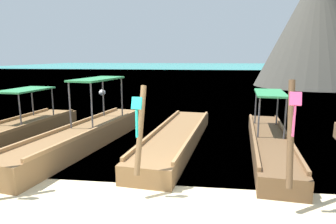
{
  "coord_description": "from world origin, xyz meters",
  "views": [
    {
      "loc": [
        1.04,
        -4.67,
        2.86
      ],
      "look_at": [
        0.0,
        3.51,
        1.31
      ],
      "focal_mm": 31.61,
      "sensor_mm": 36.0,
      "label": 1
    }
  ],
  "objects": [
    {
      "name": "sea_water",
      "position": [
        0.0,
        61.51,
        0.0
      ],
      "size": [
        120.0,
        120.0,
        0.0
      ],
      "primitive_type": "plane",
      "color": "teal",
      "rests_on": "ground"
    },
    {
      "name": "longtail_boat_turquoise_ribbon",
      "position": [
        0.14,
        4.55,
        0.26
      ],
      "size": [
        2.08,
        7.2,
        2.28
      ],
      "color": "brown",
      "rests_on": "ground"
    },
    {
      "name": "longtail_boat_blue_ribbon",
      "position": [
        -2.75,
        4.09,
        0.37
      ],
      "size": [
        2.3,
        7.3,
        2.54
      ],
      "color": "brown",
      "rests_on": "ground"
    },
    {
      "name": "karst_rock",
      "position": [
        11.45,
        25.69,
        5.4
      ],
      "size": [
        11.2,
        10.59,
        11.22
      ],
      "color": "#47443D",
      "rests_on": "ground"
    },
    {
      "name": "mooring_buoy_near",
      "position": [
        -6.45,
        16.06,
        0.24
      ],
      "size": [
        0.47,
        0.47,
        0.47
      ],
      "color": "white",
      "rests_on": "sea_water"
    },
    {
      "name": "longtail_boat_violet_ribbon",
      "position": [
        -5.62,
        4.65,
        0.31
      ],
      "size": [
        1.96,
        6.56,
        2.49
      ],
      "color": "brown",
      "rests_on": "ground"
    },
    {
      "name": "longtail_boat_pink_ribbon",
      "position": [
        3.01,
        4.27,
        0.31
      ],
      "size": [
        1.76,
        6.98,
        2.44
      ],
      "color": "brown",
      "rests_on": "ground"
    },
    {
      "name": "ground",
      "position": [
        0.0,
        0.0,
        0.0
      ],
      "size": [
        120.0,
        120.0,
        0.0
      ],
      "primitive_type": "plane",
      "color": "beige"
    }
  ]
}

